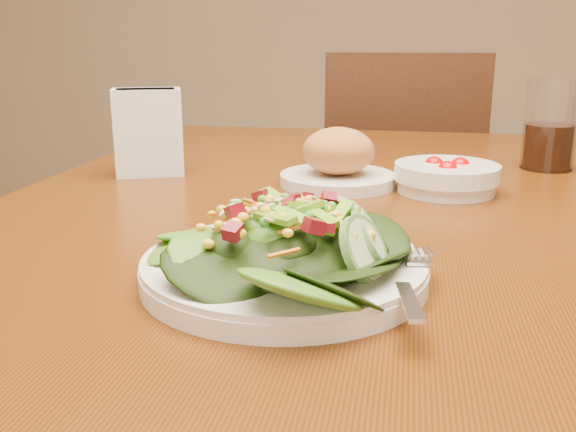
% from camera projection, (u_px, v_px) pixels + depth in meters
% --- Properties ---
extents(dining_table, '(0.90, 1.40, 0.75)m').
position_uv_depth(dining_table, '(325.00, 277.00, 0.87)').
color(dining_table, '#57240C').
rests_on(dining_table, ground_plane).
extents(chair_far, '(0.45, 0.46, 0.92)m').
position_uv_depth(chair_far, '(398.00, 210.00, 1.80)').
color(chair_far, '#3D1F11').
rests_on(chair_far, ground_plane).
extents(salad_plate, '(0.27, 0.26, 0.08)m').
position_uv_depth(salad_plate, '(294.00, 252.00, 0.58)').
color(salad_plate, white).
rests_on(salad_plate, dining_table).
extents(bread_plate, '(0.17, 0.17, 0.09)m').
position_uv_depth(bread_plate, '(338.00, 162.00, 0.95)').
color(bread_plate, white).
rests_on(bread_plate, dining_table).
extents(tomato_bowl, '(0.15, 0.15, 0.05)m').
position_uv_depth(tomato_bowl, '(446.00, 177.00, 0.91)').
color(tomato_bowl, white).
rests_on(tomato_bowl, dining_table).
extents(drinking_glass, '(0.08, 0.08, 0.15)m').
position_uv_depth(drinking_glass, '(550.00, 131.00, 1.06)').
color(drinking_glass, silver).
rests_on(drinking_glass, dining_table).
extents(napkin_holder, '(0.12, 0.09, 0.14)m').
position_uv_depth(napkin_holder, '(148.00, 130.00, 1.01)').
color(napkin_holder, white).
rests_on(napkin_holder, dining_table).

